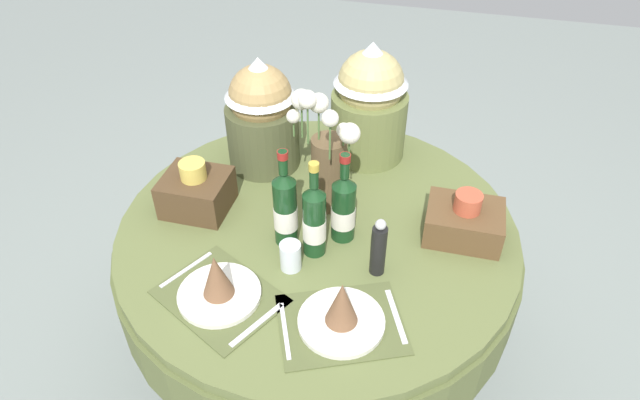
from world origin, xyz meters
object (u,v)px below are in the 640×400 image
Objects in this scene: place_setting_right at (342,313)px; pepper_mill at (379,248)px; place_setting_left at (218,286)px; flower_vase at (327,158)px; gift_tub_back_left at (261,110)px; wine_bottle_centre at (314,220)px; wine_bottle_rear at (285,208)px; tumbler_near_right at (291,256)px; woven_basket_side_right at (464,221)px; wine_bottle_left at (343,207)px; dining_table at (318,256)px; woven_basket_side_left at (196,191)px; gift_tub_back_centre at (370,97)px.

pepper_mill is (0.06, 0.22, 0.05)m from place_setting_right.
flower_vase is (0.20, 0.48, 0.15)m from place_setting_left.
gift_tub_back_left is (-0.29, 0.19, 0.03)m from flower_vase.
wine_bottle_centre is (0.02, -0.23, -0.07)m from flower_vase.
place_setting_right is at bearing -49.78° from wine_bottle_rear.
woven_basket_side_right reaches higher than tumbler_near_right.
wine_bottle_left reaches higher than pepper_mill.
wine_bottle_rear reaches higher than place_setting_right.
place_setting_left is at bearing -130.11° from wine_bottle_left.
wine_bottle_centre is 0.10m from wine_bottle_rear.
place_setting_left is at bearing -117.69° from dining_table.
wine_bottle_left is at bearing -2.18° from woven_basket_side_left.
wine_bottle_left is at bearing -41.50° from gift_tub_back_left.
place_setting_right is at bearing -123.56° from woven_basket_side_right.
woven_basket_side_right is (0.88, 0.08, -0.01)m from woven_basket_side_left.
dining_table is 0.30m from wine_bottle_rear.
flower_vase reaches higher than tumbler_near_right.
wine_bottle_rear reaches higher than dining_table.
woven_basket_side_left is (-0.13, -0.31, -0.16)m from gift_tub_back_left.
gift_tub_back_centre is at bearing 23.52° from gift_tub_back_left.
woven_basket_side_left is at bearing 147.59° from place_setting_right.
flower_vase is at bearing 94.45° from wine_bottle_centre.
place_setting_left is 0.31m from wine_bottle_rear.
pepper_mill is (0.22, -0.16, 0.24)m from dining_table.
wine_bottle_centre is at bearing -156.93° from woven_basket_side_right.
wine_bottle_left is 0.23m from tumbler_near_right.
flower_vase is 1.33× the size of wine_bottle_centre.
flower_vase is at bearing 108.30° from place_setting_right.
gift_tub_back_left reaches higher than wine_bottle_left.
wine_bottle_left is 0.19m from pepper_mill.
woven_basket_side_left reaches higher than place_setting_right.
wine_bottle_rear is (-0.17, -0.06, 0.01)m from wine_bottle_left.
pepper_mill reaches higher than woven_basket_side_right.
place_setting_right is (0.36, -0.01, 0.00)m from place_setting_left.
gift_tub_back_centre is at bearing 74.14° from wine_bottle_rear.
woven_basket_side_right is at bearing -45.24° from gift_tub_back_centre.
gift_tub_back_centre is at bearing 80.60° from tumbler_near_right.
pepper_mill is 0.85× the size of woven_basket_side_right.
wine_bottle_left is 0.70× the size of gift_tub_back_centre.
wine_bottle_centre is (-0.07, -0.09, 0.01)m from wine_bottle_left.
wine_bottle_centre is 3.66× the size of tumbler_near_right.
wine_bottle_left is (0.09, -0.03, 0.26)m from dining_table.
place_setting_left is 1.97× the size of woven_basket_side_left.
wine_bottle_left is 0.51m from woven_basket_side_left.
gift_tub_back_left is at bearing 125.89° from wine_bottle_centre.
pepper_mill reaches higher than dining_table.
place_setting_right is at bearing -71.70° from flower_vase.
place_setting_right is 1.23× the size of wine_bottle_centre.
pepper_mill is at bearing -50.26° from flower_vase.
flower_vase is at bearing 88.11° from dining_table.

